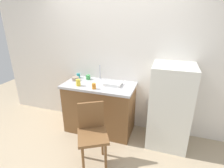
{
  "coord_description": "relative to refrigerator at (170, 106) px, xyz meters",
  "views": [
    {
      "loc": [
        0.9,
        -1.94,
        1.99
      ],
      "look_at": [
        0.06,
        0.6,
        0.95
      ],
      "focal_mm": 28.08,
      "sensor_mm": 36.0,
      "label": 1
    }
  ],
  "objects": [
    {
      "name": "ground_plane",
      "position": [
        -1.0,
        -0.66,
        -0.67
      ],
      "size": [
        8.0,
        8.0,
        0.0
      ],
      "primitive_type": "plane",
      "color": "tan"
    },
    {
      "name": "refrigerator",
      "position": [
        0.0,
        0.0,
        0.0
      ],
      "size": [
        0.61,
        0.59,
        1.34
      ],
      "primitive_type": "cube",
      "color": "silver",
      "rests_on": "ground_plane"
    },
    {
      "name": "chair",
      "position": [
        -0.99,
        -0.77,
        -0.17
      ],
      "size": [
        0.55,
        0.55,
        0.89
      ],
      "rotation": [
        0.0,
        0.0,
        0.52
      ],
      "color": "brown",
      "rests_on": "ground_plane"
    },
    {
      "name": "terracotta_bowl",
      "position": [
        -1.67,
        0.04,
        0.26
      ],
      "size": [
        0.13,
        0.13,
        0.06
      ],
      "primitive_type": "cylinder",
      "color": "gray",
      "rests_on": "countertop"
    },
    {
      "name": "dish_tray",
      "position": [
        -0.94,
        0.02,
        0.26
      ],
      "size": [
        0.28,
        0.2,
        0.05
      ],
      "primitive_type": "cube",
      "color": "white",
      "rests_on": "countertop"
    },
    {
      "name": "cup_yellow",
      "position": [
        -1.49,
        -0.18,
        0.29
      ],
      "size": [
        0.07,
        0.07,
        0.11
      ],
      "primitive_type": "cylinder",
      "color": "yellow",
      "rests_on": "countertop"
    },
    {
      "name": "cup_orange",
      "position": [
        -1.18,
        -0.23,
        0.28
      ],
      "size": [
        0.07,
        0.07,
        0.09
      ],
      "primitive_type": "cylinder",
      "color": "orange",
      "rests_on": "countertop"
    },
    {
      "name": "cup_teal",
      "position": [
        -1.68,
        0.18,
        0.27
      ],
      "size": [
        0.07,
        0.07,
        0.08
      ],
      "primitive_type": "cylinder",
      "color": "teal",
      "rests_on": "countertop"
    },
    {
      "name": "countertop",
      "position": [
        -1.19,
        -0.01,
        0.21
      ],
      "size": [
        1.23,
        0.64,
        0.04
      ],
      "primitive_type": "cube",
      "color": "#B7B7BC",
      "rests_on": "cabinet_base"
    },
    {
      "name": "cup_green",
      "position": [
        -1.47,
        0.16,
        0.27
      ],
      "size": [
        0.08,
        0.08,
        0.08
      ],
      "primitive_type": "cylinder",
      "color": "green",
      "rests_on": "countertop"
    },
    {
      "name": "cabinet_base",
      "position": [
        -1.19,
        -0.01,
        -0.24
      ],
      "size": [
        1.19,
        0.6,
        0.86
      ],
      "primitive_type": "cube",
      "color": "brown",
      "rests_on": "ground_plane"
    },
    {
      "name": "faucet",
      "position": [
        -1.27,
        0.24,
        0.37
      ],
      "size": [
        0.02,
        0.02,
        0.27
      ],
      "primitive_type": "cylinder",
      "color": "#B7B7BC",
      "rests_on": "countertop"
    },
    {
      "name": "back_wall",
      "position": [
        -1.0,
        0.34,
        0.67
      ],
      "size": [
        4.8,
        0.1,
        2.68
      ],
      "primitive_type": "cube",
      "color": "white",
      "rests_on": "ground_plane"
    }
  ]
}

